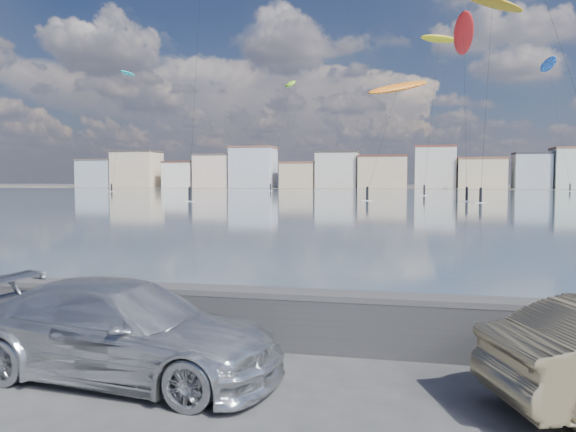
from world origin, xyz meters
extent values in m
plane|color=#333335|center=(0.00, 0.00, 0.00)|extent=(700.00, 700.00, 0.00)
cube|color=#384F56|center=(0.00, 91.50, 0.01)|extent=(500.00, 177.00, 0.00)
cube|color=#4C473D|center=(0.00, 200.00, 0.01)|extent=(500.00, 60.00, 0.00)
cube|color=#28282B|center=(0.00, 2.70, 0.45)|extent=(400.00, 0.35, 0.90)
cylinder|color=#28282B|center=(0.00, 2.70, 0.90)|extent=(400.00, 0.36, 0.36)
cube|color=#9EA8B7|center=(-112.00, 186.00, 5.00)|extent=(14.00, 11.00, 10.00)
cube|color=#4C423D|center=(-112.00, 186.00, 10.30)|extent=(14.28, 11.22, 0.60)
cube|color=#CCB293|center=(-96.50, 186.00, 6.50)|extent=(16.00, 12.00, 13.00)
cube|color=#383330|center=(-96.50, 186.00, 13.30)|extent=(16.32, 12.24, 0.60)
cube|color=white|center=(-79.00, 186.00, 4.50)|extent=(11.00, 10.00, 9.00)
cube|color=#562D23|center=(-79.00, 186.00, 9.30)|extent=(11.22, 10.20, 0.60)
cube|color=beige|center=(-66.00, 186.00, 5.75)|extent=(13.00, 11.00, 11.50)
cube|color=#4C423D|center=(-66.00, 186.00, 11.80)|extent=(13.26, 11.22, 0.60)
cube|color=#B2B7C6|center=(-51.50, 186.00, 7.00)|extent=(15.00, 12.00, 14.00)
cube|color=brown|center=(-51.50, 186.00, 14.30)|extent=(15.30, 12.24, 0.60)
cube|color=#CCB293|center=(-35.00, 186.00, 4.25)|extent=(12.00, 10.00, 8.50)
cube|color=brown|center=(-35.00, 186.00, 8.80)|extent=(12.24, 10.20, 0.60)
cube|color=beige|center=(-21.50, 186.00, 6.00)|extent=(14.00, 11.00, 12.00)
cube|color=#383330|center=(-21.50, 186.00, 12.30)|extent=(14.28, 11.22, 0.60)
cube|color=#CCB293|center=(-6.00, 186.00, 5.25)|extent=(16.00, 13.00, 10.50)
cube|color=#562D23|center=(-6.00, 186.00, 10.80)|extent=(16.32, 13.26, 0.60)
cube|color=beige|center=(11.00, 186.00, 6.75)|extent=(13.00, 10.00, 13.50)
cube|color=brown|center=(11.00, 186.00, 13.80)|extent=(13.26, 10.20, 0.60)
cube|color=beige|center=(25.50, 186.00, 4.75)|extent=(15.00, 12.00, 9.50)
cube|color=brown|center=(25.50, 186.00, 9.80)|extent=(15.30, 12.24, 0.60)
cube|color=#9EA8B7|center=(41.00, 186.00, 5.50)|extent=(11.00, 9.00, 11.00)
cube|color=#2D2D33|center=(41.00, 186.00, 11.30)|extent=(11.22, 9.18, 0.60)
cube|color=#B7C6BC|center=(54.00, 186.00, 6.25)|extent=(14.00, 11.00, 12.50)
cube|color=brown|center=(54.00, 186.00, 12.80)|extent=(14.28, 11.22, 0.60)
imported|color=silver|center=(-0.80, 0.92, 0.70)|extent=(4.99, 2.44, 1.40)
ellipsoid|color=#19BFBF|center=(-70.57, 131.89, 31.08)|extent=(2.75, 8.05, 0.90)
cube|color=white|center=(-67.14, 116.43, 0.05)|extent=(1.40, 0.42, 0.08)
cylinder|color=black|center=(-67.14, 116.43, 0.95)|extent=(0.36, 0.36, 1.70)
sphere|color=black|center=(-67.14, 116.43, 1.85)|extent=(0.28, 0.28, 0.28)
cylinder|color=black|center=(-68.86, 124.16, 16.19)|extent=(3.46, 15.50, 29.80)
ellipsoid|color=orange|center=(1.10, 84.27, 17.36)|extent=(10.50, 7.59, 4.08)
cube|color=white|center=(-2.51, 70.60, 0.05)|extent=(1.40, 0.42, 0.08)
cylinder|color=black|center=(-2.51, 70.60, 0.95)|extent=(0.36, 0.36, 1.70)
sphere|color=black|center=(-2.51, 70.60, 1.85)|extent=(0.28, 0.28, 0.28)
cylinder|color=black|center=(-0.71, 77.43, 9.33)|extent=(3.64, 13.71, 16.08)
ellipsoid|color=red|center=(11.07, 87.35, 25.82)|extent=(3.44, 10.46, 5.55)
cube|color=white|center=(10.61, 71.93, 0.05)|extent=(1.40, 0.42, 0.08)
cylinder|color=black|center=(10.61, 71.93, 0.95)|extent=(0.36, 0.36, 1.70)
sphere|color=black|center=(10.61, 71.93, 1.85)|extent=(0.28, 0.28, 0.28)
cylinder|color=black|center=(10.84, 79.64, 13.56)|extent=(0.49, 15.45, 24.53)
cylinder|color=black|center=(16.03, 44.55, 11.66)|extent=(2.58, 14.44, 20.73)
ellipsoid|color=#BF8C19|center=(13.81, 75.89, 27.05)|extent=(8.30, 3.20, 4.43)
cube|color=white|center=(11.76, 66.61, 0.05)|extent=(1.40, 0.42, 0.08)
cylinder|color=black|center=(11.76, 66.61, 0.95)|extent=(0.36, 0.36, 1.70)
sphere|color=black|center=(11.76, 66.61, 1.85)|extent=(0.28, 0.28, 0.28)
cylinder|color=black|center=(12.79, 71.25, 14.17)|extent=(2.08, 9.32, 25.76)
ellipsoid|color=blue|center=(39.22, 159.37, 34.09)|extent=(4.01, 10.49, 4.13)
cube|color=white|center=(42.16, 145.64, 0.05)|extent=(1.40, 0.42, 0.08)
cylinder|color=black|center=(42.16, 145.64, 0.95)|extent=(0.36, 0.36, 1.70)
sphere|color=black|center=(42.16, 145.64, 1.85)|extent=(0.28, 0.28, 0.28)
cylinder|color=black|center=(40.69, 152.51, 17.70)|extent=(2.98, 13.77, 32.80)
ellipsoid|color=yellow|center=(8.23, 107.45, 30.05)|extent=(7.92, 5.19, 1.90)
cube|color=white|center=(5.65, 97.73, 0.05)|extent=(1.40, 0.42, 0.08)
cylinder|color=black|center=(5.65, 97.73, 0.95)|extent=(0.36, 0.36, 1.70)
sphere|color=black|center=(5.65, 97.73, 1.85)|extent=(0.28, 0.28, 0.28)
cylinder|color=black|center=(6.94, 102.59, 15.67)|extent=(2.61, 9.75, 28.76)
cube|color=white|center=(-25.41, 63.44, 0.05)|extent=(1.40, 0.42, 0.08)
cylinder|color=black|center=(-25.41, 63.44, 0.95)|extent=(0.36, 0.36, 1.70)
sphere|color=black|center=(-25.41, 63.44, 1.85)|extent=(0.28, 0.28, 0.28)
cylinder|color=black|center=(-25.74, 66.85, 16.68)|extent=(0.69, 6.84, 30.76)
ellipsoid|color=#8CD826|center=(-28.69, 142.47, 28.58)|extent=(5.24, 10.98, 4.88)
cube|color=white|center=(-32.35, 135.05, 0.05)|extent=(1.40, 0.42, 0.08)
cylinder|color=black|center=(-32.35, 135.05, 0.95)|extent=(0.36, 0.36, 1.70)
sphere|color=black|center=(-32.35, 135.05, 1.85)|extent=(0.28, 0.28, 0.28)
cylinder|color=black|center=(-30.52, 138.76, 14.94)|extent=(3.69, 7.46, 27.29)
camera|label=1|loc=(3.29, -6.44, 2.89)|focal=35.00mm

